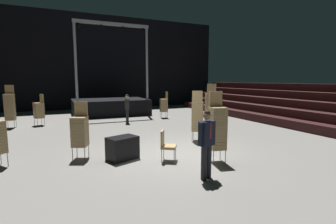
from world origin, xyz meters
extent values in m
cube|color=slate|center=(0.00, 0.00, -0.05)|extent=(22.00, 30.00, 0.10)
cube|color=black|center=(0.00, 15.00, 4.00)|extent=(22.00, 0.30, 8.00)
cube|color=black|center=(7.62, 1.00, 0.23)|extent=(0.75, 24.00, 0.45)
cube|color=black|center=(8.38, 1.00, 0.68)|extent=(0.75, 24.00, 0.45)
cube|color=black|center=(9.12, 1.00, 1.12)|extent=(0.75, 24.00, 0.45)
cube|color=black|center=(9.88, 1.00, 1.57)|extent=(0.75, 24.00, 0.45)
cube|color=black|center=(0.00, 10.59, 0.55)|extent=(5.14, 3.45, 1.10)
cylinder|color=#9EA0A8|center=(-2.32, 9.11, 3.57)|extent=(0.16, 0.16, 4.94)
cylinder|color=#9EA0A8|center=(2.32, 9.11, 3.57)|extent=(0.16, 0.16, 4.94)
cube|color=#9EA0A8|center=(0.00, 9.11, 6.04)|extent=(4.84, 0.20, 0.20)
cylinder|color=black|center=(-2.07, 9.11, 5.82)|extent=(0.18, 0.18, 0.22)
cylinder|color=black|center=(-0.69, 9.11, 5.82)|extent=(0.18, 0.18, 0.22)
cylinder|color=black|center=(0.69, 9.11, 5.82)|extent=(0.18, 0.18, 0.22)
cylinder|color=black|center=(2.07, 9.11, 5.82)|extent=(0.18, 0.18, 0.22)
cylinder|color=black|center=(0.00, -2.35, 0.43)|extent=(0.15, 0.15, 0.86)
cylinder|color=black|center=(-0.17, -2.41, 0.43)|extent=(0.15, 0.15, 0.86)
cube|color=silver|center=(-0.07, -2.43, 1.16)|extent=(0.20, 0.16, 0.61)
cube|color=black|center=(-0.09, -2.38, 1.16)|extent=(0.45, 0.35, 0.61)
cube|color=maroon|center=(-0.05, -2.48, 1.24)|extent=(0.06, 0.03, 0.39)
cylinder|color=black|center=(0.13, -2.30, 1.18)|extent=(0.12, 0.12, 0.56)
cylinder|color=black|center=(-0.31, -2.46, 1.18)|extent=(0.12, 0.12, 0.56)
sphere|color=#936B4C|center=(-0.09, -2.38, 1.61)|extent=(0.20, 0.20, 0.20)
sphere|color=black|center=(-0.09, -2.38, 1.66)|extent=(0.16, 0.16, 0.16)
cylinder|color=#B2B5BA|center=(-5.55, 7.29, 0.20)|extent=(0.02, 0.02, 0.40)
cylinder|color=#B2B5BA|center=(-5.93, 7.31, 0.20)|extent=(0.02, 0.02, 0.40)
cylinder|color=#B2B5BA|center=(-5.52, 7.67, 0.20)|extent=(0.02, 0.02, 0.40)
cylinder|color=#B2B5BA|center=(-5.90, 7.69, 0.20)|extent=(0.02, 0.02, 0.40)
cube|color=#A38456|center=(-5.73, 7.49, 0.44)|extent=(0.47, 0.47, 0.08)
cube|color=#A38456|center=(-5.73, 7.49, 0.53)|extent=(0.47, 0.47, 0.08)
cube|color=#A38456|center=(-5.73, 7.49, 0.61)|extent=(0.47, 0.47, 0.08)
cube|color=#A38456|center=(-5.73, 7.49, 0.70)|extent=(0.47, 0.47, 0.08)
cube|color=#A38456|center=(-5.73, 7.49, 0.78)|extent=(0.47, 0.47, 0.08)
cube|color=#A38456|center=(-5.73, 7.49, 0.87)|extent=(0.47, 0.47, 0.08)
cube|color=#A38456|center=(-5.73, 7.49, 0.95)|extent=(0.47, 0.47, 0.08)
cube|color=#A38456|center=(-5.73, 7.49, 1.04)|extent=(0.47, 0.47, 0.08)
cube|color=#A38456|center=(-5.73, 7.49, 1.12)|extent=(0.47, 0.47, 0.08)
cube|color=#A38456|center=(-5.73, 7.49, 1.21)|extent=(0.47, 0.47, 0.08)
cube|color=#A38456|center=(-5.73, 7.49, 1.29)|extent=(0.47, 0.47, 0.08)
cube|color=#A38456|center=(-5.73, 7.49, 1.38)|extent=(0.47, 0.47, 0.08)
cube|color=#A38456|center=(-5.73, 7.49, 1.46)|extent=(0.47, 0.47, 0.08)
cube|color=#A38456|center=(-5.73, 7.49, 1.55)|extent=(0.47, 0.47, 0.08)
cube|color=#A38456|center=(-5.73, 7.49, 1.63)|extent=(0.47, 0.47, 0.08)
cube|color=#A38456|center=(-5.73, 7.49, 1.72)|extent=(0.47, 0.47, 0.08)
cube|color=#A38456|center=(-5.71, 7.68, 1.99)|extent=(0.41, 0.08, 0.46)
cylinder|color=#B2B5BA|center=(2.69, 7.35, 0.20)|extent=(0.02, 0.02, 0.40)
cylinder|color=#B2B5BA|center=(2.74, 7.73, 0.20)|extent=(0.02, 0.02, 0.40)
cylinder|color=#B2B5BA|center=(3.07, 7.31, 0.20)|extent=(0.02, 0.02, 0.40)
cylinder|color=#B2B5BA|center=(3.12, 7.68, 0.20)|extent=(0.02, 0.02, 0.40)
cube|color=#A38456|center=(2.91, 7.52, 0.44)|extent=(0.49, 0.49, 0.08)
cube|color=#A38456|center=(2.91, 7.52, 0.53)|extent=(0.49, 0.49, 0.08)
cube|color=#A38456|center=(2.91, 7.52, 0.61)|extent=(0.49, 0.49, 0.08)
cube|color=#A38456|center=(2.91, 7.52, 0.70)|extent=(0.49, 0.49, 0.08)
cube|color=#A38456|center=(2.91, 7.52, 0.78)|extent=(0.49, 0.49, 0.08)
cube|color=#A38456|center=(2.91, 7.52, 0.87)|extent=(0.49, 0.49, 0.08)
cube|color=#A38456|center=(2.91, 7.52, 0.95)|extent=(0.49, 0.49, 0.08)
cube|color=#A38456|center=(2.91, 7.52, 1.04)|extent=(0.49, 0.49, 0.08)
cube|color=#A38456|center=(2.91, 7.52, 1.12)|extent=(0.49, 0.49, 0.08)
cube|color=#A38456|center=(2.91, 7.52, 1.21)|extent=(0.49, 0.49, 0.08)
cube|color=#A38456|center=(3.10, 7.49, 1.48)|extent=(0.10, 0.41, 0.46)
cylinder|color=#B2B5BA|center=(1.06, -1.62, 0.20)|extent=(0.02, 0.02, 0.40)
cylinder|color=#B2B5BA|center=(0.69, -1.55, 0.20)|extent=(0.02, 0.02, 0.40)
cylinder|color=#B2B5BA|center=(1.14, -1.25, 0.20)|extent=(0.02, 0.02, 0.40)
cylinder|color=#B2B5BA|center=(0.77, -1.18, 0.20)|extent=(0.02, 0.02, 0.40)
cube|color=#A38456|center=(0.92, -1.40, 0.44)|extent=(0.52, 0.52, 0.08)
cube|color=#A38456|center=(0.92, -1.40, 0.53)|extent=(0.52, 0.52, 0.08)
cube|color=#A38456|center=(0.92, -1.40, 0.61)|extent=(0.52, 0.52, 0.08)
cube|color=#A38456|center=(0.92, -1.40, 0.70)|extent=(0.52, 0.52, 0.08)
cube|color=#A38456|center=(0.92, -1.40, 0.78)|extent=(0.52, 0.52, 0.08)
cube|color=#A38456|center=(0.92, -1.40, 0.87)|extent=(0.52, 0.52, 0.08)
cube|color=#A38456|center=(0.92, -1.40, 0.95)|extent=(0.52, 0.52, 0.08)
cube|color=#A38456|center=(0.92, -1.40, 1.04)|extent=(0.52, 0.52, 0.08)
cube|color=#A38456|center=(0.92, -1.40, 1.12)|extent=(0.52, 0.52, 0.08)
cube|color=#A38456|center=(0.92, -1.40, 1.21)|extent=(0.52, 0.52, 0.08)
cube|color=#A38456|center=(0.92, -1.40, 1.29)|extent=(0.52, 0.52, 0.08)
cube|color=#A38456|center=(0.92, -1.40, 1.38)|extent=(0.52, 0.52, 0.08)
cube|color=#A38456|center=(0.92, -1.40, 1.46)|extent=(0.52, 0.52, 0.08)
cube|color=#A38456|center=(0.92, -1.40, 1.55)|extent=(0.52, 0.52, 0.08)
cube|color=#A38456|center=(0.92, -1.40, 1.63)|extent=(0.52, 0.52, 0.08)
cube|color=#A38456|center=(0.96, -1.21, 1.91)|extent=(0.41, 0.13, 0.46)
cylinder|color=#B2B5BA|center=(-4.82, 0.68, 0.20)|extent=(0.02, 0.02, 0.40)
cylinder|color=#B2B5BA|center=(-5.04, 0.99, 0.20)|extent=(0.02, 0.02, 0.40)
cylinder|color=#B2B5BA|center=(2.99, 2.58, 0.20)|extent=(0.02, 0.02, 0.40)
cylinder|color=#B2B5BA|center=(3.35, 2.45, 0.20)|extent=(0.02, 0.02, 0.40)
cylinder|color=#B2B5BA|center=(2.86, 2.22, 0.20)|extent=(0.02, 0.02, 0.40)
cylinder|color=#B2B5BA|center=(3.21, 2.09, 0.20)|extent=(0.02, 0.02, 0.40)
cube|color=#A38456|center=(3.10, 2.34, 0.44)|extent=(0.57, 0.57, 0.08)
cube|color=#A38456|center=(3.10, 2.34, 0.53)|extent=(0.57, 0.57, 0.08)
cube|color=#A38456|center=(3.10, 2.34, 0.61)|extent=(0.57, 0.57, 0.08)
cube|color=#A38456|center=(3.10, 2.34, 0.70)|extent=(0.57, 0.57, 0.08)
cube|color=#A38456|center=(3.10, 2.34, 0.78)|extent=(0.57, 0.57, 0.08)
cube|color=#A38456|center=(3.10, 2.34, 0.87)|extent=(0.57, 0.57, 0.08)
cube|color=#A38456|center=(3.10, 2.34, 0.95)|extent=(0.57, 0.57, 0.08)
cube|color=#A38456|center=(3.10, 2.34, 1.04)|extent=(0.57, 0.57, 0.08)
cube|color=#A38456|center=(3.10, 2.34, 1.12)|extent=(0.57, 0.57, 0.08)
cube|color=#A38456|center=(3.10, 2.34, 1.21)|extent=(0.57, 0.57, 0.08)
cube|color=#A38456|center=(3.10, 2.34, 1.29)|extent=(0.57, 0.57, 0.08)
cube|color=#A38456|center=(3.10, 2.34, 1.38)|extent=(0.57, 0.57, 0.08)
cube|color=#A38456|center=(3.10, 2.34, 1.46)|extent=(0.57, 0.57, 0.08)
cube|color=#A38456|center=(3.10, 2.34, 1.55)|extent=(0.57, 0.57, 0.08)
cube|color=#A38456|center=(3.10, 2.34, 1.63)|extent=(0.57, 0.57, 0.08)
cube|color=#A38456|center=(3.10, 2.34, 1.72)|extent=(0.57, 0.57, 0.08)
cube|color=#A38456|center=(3.10, 2.34, 1.80)|extent=(0.57, 0.57, 0.08)
cube|color=#A38456|center=(3.03, 2.15, 2.08)|extent=(0.40, 0.19, 0.46)
cylinder|color=#B2B5BA|center=(-2.74, 0.35, 0.20)|extent=(0.02, 0.02, 0.40)
cylinder|color=#B2B5BA|center=(-3.09, 0.51, 0.20)|extent=(0.02, 0.02, 0.40)
cylinder|color=#B2B5BA|center=(-2.59, 0.70, 0.20)|extent=(0.02, 0.02, 0.40)
cylinder|color=#B2B5BA|center=(-2.94, 0.86, 0.20)|extent=(0.02, 0.02, 0.40)
cube|color=#A38456|center=(-2.84, 0.61, 0.44)|extent=(0.58, 0.58, 0.08)
cube|color=#A38456|center=(-2.84, 0.61, 0.53)|extent=(0.58, 0.58, 0.08)
cube|color=#A38456|center=(-2.84, 0.61, 0.61)|extent=(0.58, 0.58, 0.08)
cube|color=#A38456|center=(-2.84, 0.61, 0.70)|extent=(0.58, 0.58, 0.08)
cube|color=#A38456|center=(-2.84, 0.61, 0.78)|extent=(0.58, 0.58, 0.08)
cube|color=#A38456|center=(-2.84, 0.61, 0.87)|extent=(0.58, 0.58, 0.08)
cube|color=#A38456|center=(-2.84, 0.61, 0.95)|extent=(0.58, 0.58, 0.08)
cube|color=#A38456|center=(-2.84, 0.61, 1.04)|extent=(0.58, 0.58, 0.08)
cube|color=#A38456|center=(-2.84, 0.61, 1.12)|extent=(0.58, 0.58, 0.08)
cube|color=#A38456|center=(-2.84, 0.61, 1.21)|extent=(0.58, 0.58, 0.08)
cube|color=#A38456|center=(-2.84, 0.61, 1.29)|extent=(0.58, 0.58, 0.08)
cube|color=#A38456|center=(-2.76, 0.78, 1.56)|extent=(0.39, 0.21, 0.46)
cylinder|color=#B2B5BA|center=(-4.51, 7.45, 0.20)|extent=(0.02, 0.02, 0.40)
cylinder|color=#B2B5BA|center=(-4.67, 7.79, 0.20)|extent=(0.02, 0.02, 0.40)
cylinder|color=#B2B5BA|center=(-4.17, 7.61, 0.20)|extent=(0.02, 0.02, 0.40)
cylinder|color=#B2B5BA|center=(-4.33, 7.95, 0.20)|extent=(0.02, 0.02, 0.40)
cube|color=#A38456|center=(-4.42, 7.70, 0.44)|extent=(0.59, 0.59, 0.08)
cube|color=#A38456|center=(-4.42, 7.70, 0.53)|extent=(0.59, 0.59, 0.08)
cube|color=#A38456|center=(-4.42, 7.70, 0.61)|extent=(0.59, 0.59, 0.08)
cube|color=#A38456|center=(-4.42, 7.70, 0.70)|extent=(0.59, 0.59, 0.08)
cube|color=#A38456|center=(-4.42, 7.70, 0.78)|extent=(0.59, 0.59, 0.08)
cube|color=#A38456|center=(-4.42, 7.70, 0.87)|extent=(0.59, 0.59, 0.08)
cube|color=#A38456|center=(-4.42, 7.70, 0.95)|extent=(0.59, 0.59, 0.08)
cube|color=#A38456|center=(-4.42, 7.70, 1.04)|extent=(0.59, 0.59, 0.08)
cube|color=#A38456|center=(-4.42, 7.70, 1.12)|extent=(0.59, 0.59, 0.08)
cube|color=#A38456|center=(-4.42, 7.70, 1.21)|extent=(0.59, 0.59, 0.08)
cube|color=#A38456|center=(-4.24, 7.78, 1.48)|extent=(0.22, 0.39, 0.46)
cylinder|color=#B2B5BA|center=(1.70, 1.46, 0.20)|extent=(0.02, 0.02, 0.40)
cylinder|color=#B2B5BA|center=(2.01, 1.24, 0.20)|extent=(0.02, 0.02, 0.40)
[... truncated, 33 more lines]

